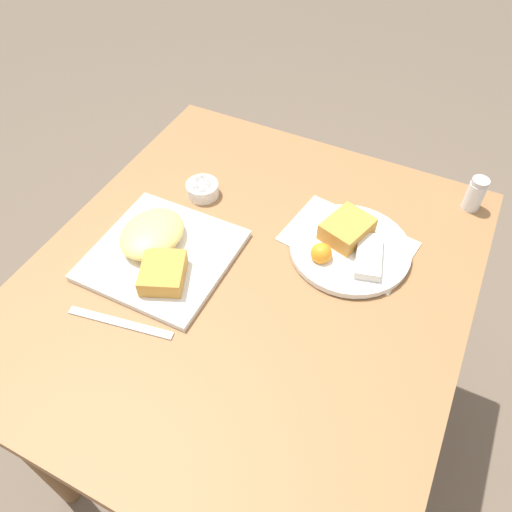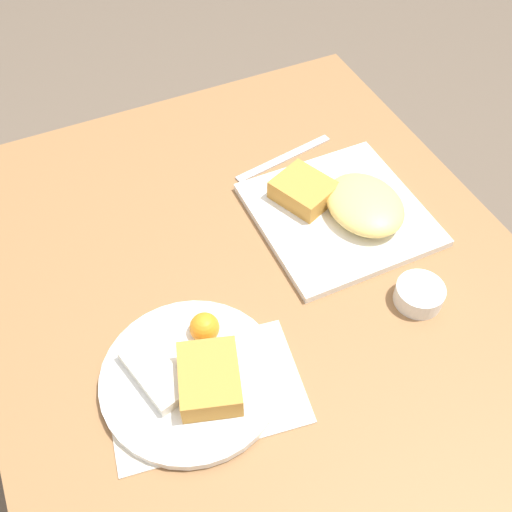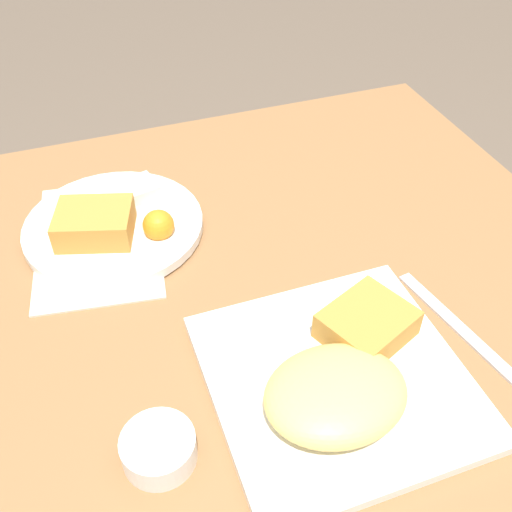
% 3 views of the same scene
% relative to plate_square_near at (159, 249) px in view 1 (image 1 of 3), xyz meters
% --- Properties ---
extents(ground_plane, '(8.00, 8.00, 0.00)m').
position_rel_plate_square_near_xyz_m(ground_plane, '(-0.04, 0.19, -0.77)').
color(ground_plane, brown).
extents(dining_table, '(0.96, 0.86, 0.75)m').
position_rel_plate_square_near_xyz_m(dining_table, '(-0.04, 0.19, -0.11)').
color(dining_table, olive).
rests_on(dining_table, ground_plane).
extents(menu_card, '(0.21, 0.29, 0.00)m').
position_rel_plate_square_near_xyz_m(menu_card, '(-0.21, 0.34, -0.02)').
color(menu_card, beige).
rests_on(menu_card, dining_table).
extents(plate_square_near, '(0.28, 0.28, 0.06)m').
position_rel_plate_square_near_xyz_m(plate_square_near, '(0.00, 0.00, 0.00)').
color(plate_square_near, white).
rests_on(plate_square_near, dining_table).
extents(plate_oval_far, '(0.25, 0.25, 0.05)m').
position_rel_plate_square_near_xyz_m(plate_oval_far, '(-0.19, 0.35, -0.00)').
color(plate_oval_far, white).
rests_on(plate_oval_far, menu_card).
extents(sauce_ramekin, '(0.08, 0.08, 0.03)m').
position_rel_plate_square_near_xyz_m(sauce_ramekin, '(-0.20, -0.01, -0.00)').
color(sauce_ramekin, white).
rests_on(sauce_ramekin, dining_table).
extents(salt_shaker, '(0.04, 0.04, 0.08)m').
position_rel_plate_square_near_xyz_m(salt_shaker, '(-0.44, 0.56, 0.01)').
color(salt_shaker, white).
rests_on(salt_shaker, dining_table).
extents(butter_knife, '(0.05, 0.21, 0.00)m').
position_rel_plate_square_near_xyz_m(butter_knife, '(0.18, 0.03, -0.02)').
color(butter_knife, silver).
rests_on(butter_knife, dining_table).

